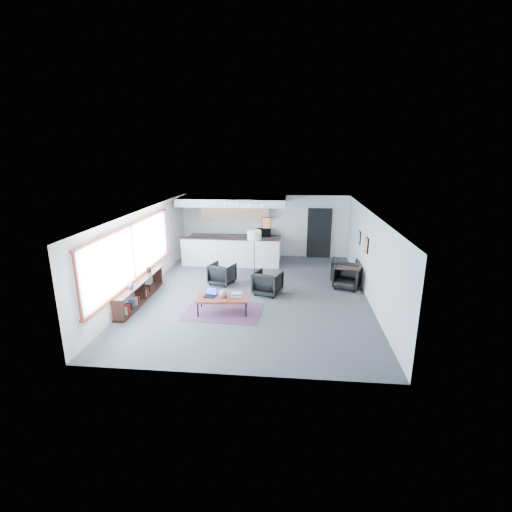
# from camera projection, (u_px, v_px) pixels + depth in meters

# --- Properties ---
(room) EXTENTS (7.02, 9.02, 2.62)m
(room) POSITION_uv_depth(u_px,v_px,m) (254.00, 254.00, 11.41)
(room) COLOR #47474A
(room) RESTS_ON ground
(window) EXTENTS (0.10, 5.95, 1.66)m
(window) POSITION_uv_depth(u_px,v_px,m) (133.00, 254.00, 10.83)
(window) COLOR #8CBFFF
(window) RESTS_ON room
(console) EXTENTS (0.35, 3.00, 0.80)m
(console) POSITION_uv_depth(u_px,v_px,m) (139.00, 292.00, 10.98)
(console) COLOR black
(console) RESTS_ON floor
(kitchenette) EXTENTS (4.20, 1.96, 2.60)m
(kitchenette) POSITION_uv_depth(u_px,v_px,m) (234.00, 227.00, 15.06)
(kitchenette) COLOR white
(kitchenette) RESTS_ON floor
(doorway) EXTENTS (1.10, 0.12, 2.15)m
(doorway) POSITION_uv_depth(u_px,v_px,m) (319.00, 232.00, 15.49)
(doorway) COLOR black
(doorway) RESTS_ON room
(track_light) EXTENTS (1.60, 0.07, 0.15)m
(track_light) POSITION_uv_depth(u_px,v_px,m) (243.00, 204.00, 13.24)
(track_light) COLOR silver
(track_light) RESTS_ON room
(wall_art_lower) EXTENTS (0.03, 0.38, 0.48)m
(wall_art_lower) POSITION_uv_depth(u_px,v_px,m) (367.00, 245.00, 11.40)
(wall_art_lower) COLOR black
(wall_art_lower) RESTS_ON room
(wall_art_upper) EXTENTS (0.03, 0.34, 0.44)m
(wall_art_upper) POSITION_uv_depth(u_px,v_px,m) (359.00, 237.00, 12.66)
(wall_art_upper) COLOR black
(wall_art_upper) RESTS_ON room
(kilim_rug) EXTENTS (2.19, 1.54, 0.01)m
(kilim_rug) POSITION_uv_depth(u_px,v_px,m) (223.00, 312.00, 10.36)
(kilim_rug) COLOR #4F2B42
(kilim_rug) RESTS_ON floor
(coffee_table) EXTENTS (1.47, 0.89, 0.46)m
(coffee_table) POSITION_uv_depth(u_px,v_px,m) (223.00, 298.00, 10.25)
(coffee_table) COLOR maroon
(coffee_table) RESTS_ON floor
(laptop) EXTENTS (0.36, 0.32, 0.23)m
(laptop) POSITION_uv_depth(u_px,v_px,m) (211.00, 294.00, 10.28)
(laptop) COLOR black
(laptop) RESTS_ON coffee_table
(ceramic_pot) EXTENTS (0.23, 0.23, 0.23)m
(ceramic_pot) POSITION_uv_depth(u_px,v_px,m) (224.00, 294.00, 10.16)
(ceramic_pot) COLOR gray
(ceramic_pot) RESTS_ON coffee_table
(book_stack) EXTENTS (0.34, 0.28, 0.10)m
(book_stack) POSITION_uv_depth(u_px,v_px,m) (237.00, 294.00, 10.29)
(book_stack) COLOR silver
(book_stack) RESTS_ON coffee_table
(coaster) EXTENTS (0.12, 0.12, 0.01)m
(coaster) POSITION_uv_depth(u_px,v_px,m) (224.00, 300.00, 9.99)
(coaster) COLOR #E5590C
(coaster) RESTS_ON coffee_table
(armchair_left) EXTENTS (0.93, 0.90, 0.78)m
(armchair_left) POSITION_uv_depth(u_px,v_px,m) (222.00, 273.00, 12.50)
(armchair_left) COLOR black
(armchair_left) RESTS_ON floor
(armchair_right) EXTENTS (0.98, 0.95, 0.81)m
(armchair_right) POSITION_uv_depth(u_px,v_px,m) (268.00, 282.00, 11.59)
(armchair_right) COLOR black
(armchair_right) RESTS_ON floor
(floor_lamp) EXTENTS (0.60, 0.60, 1.69)m
(floor_lamp) POSITION_uv_depth(u_px,v_px,m) (254.00, 237.00, 12.95)
(floor_lamp) COLOR black
(floor_lamp) RESTS_ON floor
(dining_table) EXTENTS (0.92, 0.92, 0.69)m
(dining_table) POSITION_uv_depth(u_px,v_px,m) (347.00, 268.00, 12.25)
(dining_table) COLOR black
(dining_table) RESTS_ON floor
(dining_chair_near) EXTENTS (0.86, 0.83, 0.70)m
(dining_chair_near) POSITION_uv_depth(u_px,v_px,m) (347.00, 278.00, 12.10)
(dining_chair_near) COLOR black
(dining_chair_near) RESTS_ON floor
(dining_chair_far) EXTENTS (0.82, 0.79, 0.72)m
(dining_chair_far) POSITION_uv_depth(u_px,v_px,m) (344.00, 271.00, 12.77)
(dining_chair_far) COLOR black
(dining_chair_far) RESTS_ON floor
(microwave) EXTENTS (0.59, 0.37, 0.38)m
(microwave) POSITION_uv_depth(u_px,v_px,m) (264.00, 232.00, 15.44)
(microwave) COLOR black
(microwave) RESTS_ON kitchenette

